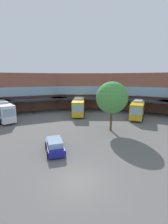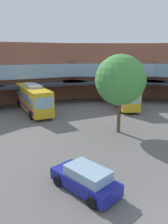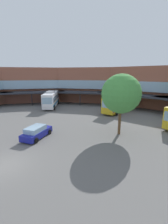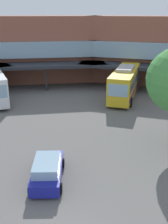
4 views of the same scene
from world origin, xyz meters
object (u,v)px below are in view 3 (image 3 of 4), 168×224
object	(u,v)px
bus_2	(51,99)
plaza_tree	(121,94)
bus_3	(119,102)
parked_car	(37,132)

from	to	relation	value
bus_2	plaza_tree	bearing A→B (deg)	33.56
bus_3	plaza_tree	bearing A→B (deg)	25.11
bus_3	plaza_tree	xyz separation A→B (m)	(5.89, -12.15, 3.46)
plaza_tree	parked_car	bearing A→B (deg)	-135.22
bus_2	parked_car	bearing A→B (deg)	4.12
parked_car	plaza_tree	distance (m)	11.70
bus_3	parked_car	world-z (taller)	bus_3
bus_2	parked_car	world-z (taller)	bus_2
bus_3	parked_car	xyz separation A→B (m)	(-1.73, -19.71, -1.21)
bus_3	plaza_tree	distance (m)	13.94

